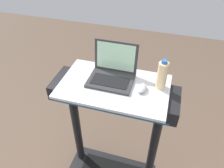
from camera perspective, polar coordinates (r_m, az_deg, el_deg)
desk_board at (r=1.50m, az=0.54°, el=-0.59°), size 0.75×0.46×0.02m
laptop at (r=1.52m, az=0.10°, el=2.98°), size 0.31×0.26×0.24m
computer_mouse at (r=1.45m, az=7.80°, el=-1.11°), size 0.07×0.11×0.03m
water_bottle at (r=1.45m, az=12.96°, el=2.25°), size 0.07×0.07×0.22m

